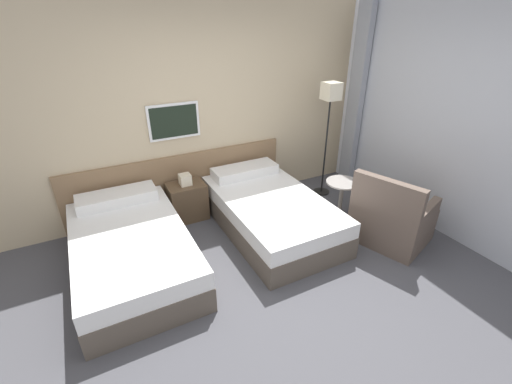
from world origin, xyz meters
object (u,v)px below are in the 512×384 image
Objects in this scene: floor_lamp at (330,104)px; armchair at (391,220)px; side_table at (341,194)px; bed_near_window at (270,212)px; bed_near_door at (132,249)px; nightstand at (187,200)px.

armchair is at bearing -92.59° from floor_lamp.
side_table is at bearing 0.03° from armchair.
bed_near_window is 0.96m from side_table.
bed_near_window is 1.44m from armchair.
bed_near_window is (1.67, 0.00, 0.00)m from bed_near_door.
floor_lamp is (2.86, 0.49, 1.10)m from bed_near_door.
bed_near_door is at bearing -138.97° from nightstand.
side_table is (2.58, -0.25, 0.15)m from bed_near_door.
bed_near_door is at bearing 174.57° from side_table.
armchair is at bearing -38.09° from bed_near_window.
armchair reaches higher than bed_near_door.
bed_near_door is 3.05× the size of nightstand.
floor_lamp reaches higher than nightstand.
side_table is at bearing -5.43° from bed_near_door.
side_table is at bearing -110.84° from floor_lamp.
bed_near_window is at bearing 33.23° from armchair.
floor_lamp is at bearing 69.16° from side_table.
bed_near_window is at bearing 164.98° from side_table.
side_table is at bearing -29.04° from nightstand.
bed_near_door is 1.18× the size of floor_lamp.
armchair is (-0.06, -1.38, -1.06)m from floor_lamp.
bed_near_door is 1.97× the size of armchair.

